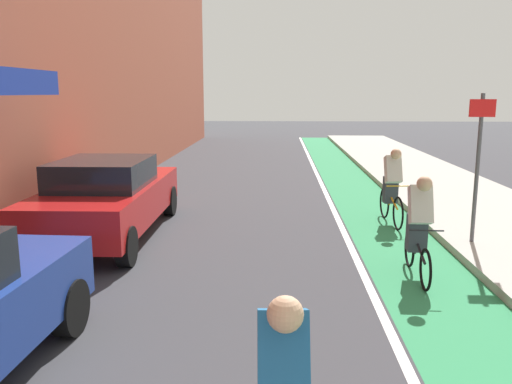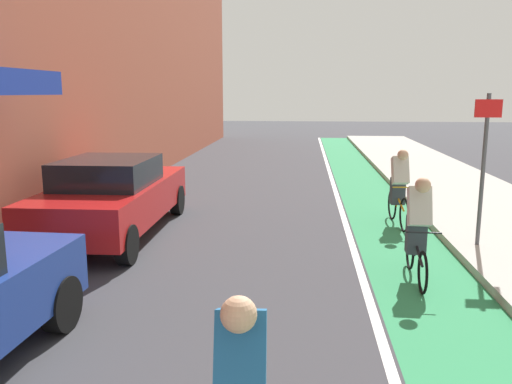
{
  "view_description": "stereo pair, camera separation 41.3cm",
  "coord_description": "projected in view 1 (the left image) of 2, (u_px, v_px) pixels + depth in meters",
  "views": [
    {
      "loc": [
        0.65,
        0.09,
        2.76
      ],
      "look_at": [
        0.28,
        8.62,
        1.14
      ],
      "focal_mm": 36.87,
      "sensor_mm": 36.0,
      "label": 1
    },
    {
      "loc": [
        1.06,
        0.12,
        2.76
      ],
      "look_at": [
        0.28,
        8.62,
        1.14
      ],
      "focal_mm": 36.87,
      "sensor_mm": 36.0,
      "label": 2
    }
  ],
  "objects": [
    {
      "name": "cyclist_mid",
      "position": [
        419.0,
        226.0,
        7.81
      ],
      "size": [
        0.48,
        1.66,
        1.58
      ],
      "color": "black",
      "rests_on": "ground"
    },
    {
      "name": "parked_sedan_red",
      "position": [
        107.0,
        197.0,
        10.07
      ],
      "size": [
        1.94,
        4.73,
        1.53
      ],
      "color": "red",
      "rests_on": "ground"
    },
    {
      "name": "lane_divider_stripe",
      "position": [
        323.0,
        188.0,
        15.45
      ],
      "size": [
        0.12,
        34.73,
        0.0
      ],
      "primitive_type": "cube",
      "color": "white",
      "rests_on": "ground"
    },
    {
      "name": "cyclist_trailing",
      "position": [
        392.0,
        184.0,
        11.08
      ],
      "size": [
        0.48,
        1.74,
        1.62
      ],
      "color": "black",
      "rests_on": "ground"
    },
    {
      "name": "bike_lane_paint",
      "position": [
        354.0,
        188.0,
        15.41
      ],
      "size": [
        1.6,
        34.73,
        0.0
      ],
      "primitive_type": "cube",
      "color": "#2D8451",
      "rests_on": "ground"
    },
    {
      "name": "sidewalk_right",
      "position": [
        440.0,
        186.0,
        15.29
      ],
      "size": [
        3.4,
        34.73,
        0.14
      ],
      "primitive_type": "cube",
      "color": "#A8A59E",
      "rests_on": "ground"
    },
    {
      "name": "street_sign_post",
      "position": [
        478.0,
        155.0,
        9.08
      ],
      "size": [
        0.44,
        0.07,
        2.6
      ],
      "color": "#4C4C51",
      "rests_on": "sidewalk_right"
    },
    {
      "name": "ground_plane",
      "position": [
        253.0,
        201.0,
        13.57
      ],
      "size": [
        76.41,
        76.41,
        0.0
      ],
      "primitive_type": "plane",
      "color": "#38383D"
    }
  ]
}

